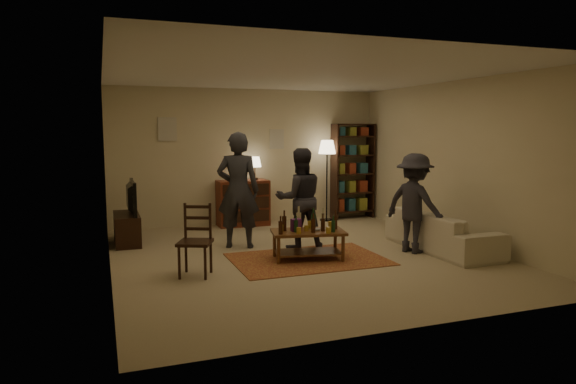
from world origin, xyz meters
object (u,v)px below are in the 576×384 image
coffee_table (308,234)px  sofa (442,231)px  tv_stand (127,221)px  dresser (243,202)px  bookshelf (353,170)px  person_right (300,199)px  floor_lamp (327,153)px  person_left (238,190)px  dining_chair (196,237)px  person_by_sofa (414,203)px

coffee_table → sofa: (2.22, -0.17, -0.08)m
tv_stand → dresser: dresser is taller
bookshelf → person_right: (-2.11, -2.28, -0.23)m
coffee_table → dresser: bearing=93.4°
bookshelf → floor_lamp: bookshelf is taller
tv_stand → floor_lamp: size_ratio=0.63×
coffee_table → dresser: size_ratio=0.84×
dresser → bookshelf: bearing=1.6°
floor_lamp → sofa: size_ratio=0.81×
person_left → sofa: bearing=178.3°
dining_chair → coffee_table: bearing=31.5°
bookshelf → person_left: (-3.01, -1.89, -0.10)m
coffee_table → sofa: bearing=-4.4°
person_by_sofa → tv_stand: bearing=40.6°
bookshelf → floor_lamp: bearing=-168.9°
sofa → person_right: (-2.06, 0.90, 0.50)m
dresser → person_by_sofa: (1.89, -3.07, 0.29)m
coffee_table → dining_chair: 1.69m
dresser → person_right: 2.26m
dining_chair → bookshelf: bearing=63.2°
dining_chair → tv_stand: tv_stand is taller
dining_chair → person_by_sofa: size_ratio=0.62×
dining_chair → sofa: 3.89m
person_right → dresser: bearing=-74.9°
person_right → floor_lamp: bearing=-117.3°
floor_lamp → person_left: (-2.35, -1.76, -0.49)m
floor_lamp → person_right: 2.67m
floor_lamp → person_right: (-1.45, -2.15, -0.62)m
dining_chair → person_by_sofa: person_by_sofa is taller
floor_lamp → person_right: floor_lamp is taller
tv_stand → floor_lamp: floor_lamp is taller
sofa → person_right: 2.31m
dresser → floor_lamp: floor_lamp is taller
bookshelf → sofa: 3.26m
bookshelf → person_by_sofa: (-0.55, -3.14, -0.27)m
sofa → person_by_sofa: person_by_sofa is taller
dresser → person_right: size_ratio=0.85×
tv_stand → person_right: size_ratio=0.66×
dresser → floor_lamp: bearing=-2.0°
person_left → person_by_sofa: (2.47, -1.25, -0.16)m
coffee_table → person_by_sofa: (1.72, -0.13, 0.38)m
dresser → person_left: bearing=-107.5°
bookshelf → person_by_sofa: size_ratio=1.31×
dresser → sofa: size_ratio=0.65×
tv_stand → bookshelf: bookshelf is taller
dining_chair → dresser: (1.50, 3.17, -0.02)m
dining_chair → tv_stand: bearing=132.3°
person_left → person_right: bearing=178.2°
bookshelf → floor_lamp: 0.78m
person_left → person_by_sofa: size_ratio=1.21×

